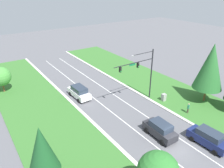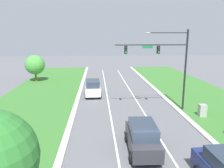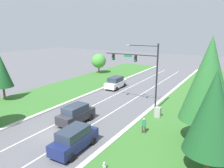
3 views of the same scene
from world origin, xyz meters
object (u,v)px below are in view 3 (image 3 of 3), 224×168
at_px(utility_cabinet, 158,112).
at_px(conifer_far_right_tree, 209,79).
at_px(conifer_near_right_tree, 213,112).
at_px(conifer_mid_left_tree, 1,71).
at_px(traffic_signal_mast, 142,66).
at_px(white_suv, 116,82).
at_px(oak_near_left_tree, 99,61).
at_px(fire_hydrant, 104,166).
at_px(pedestrian, 144,125).
at_px(charcoal_suv, 76,114).
at_px(navy_suv, 74,139).

height_order(utility_cabinet, conifer_far_right_tree, conifer_far_right_tree).
bearing_deg(conifer_near_right_tree, conifer_mid_left_tree, 173.94).
relative_size(traffic_signal_mast, white_suv, 1.69).
xyz_separation_m(oak_near_left_tree, conifer_far_right_tree, (26.96, -22.73, 3.11)).
distance_m(utility_cabinet, conifer_mid_left_tree, 22.84).
bearing_deg(white_suv, traffic_signal_mast, -42.93).
distance_m(fire_hydrant, conifer_far_right_tree, 11.33).
bearing_deg(conifer_near_right_tree, traffic_signal_mast, 132.73).
bearing_deg(conifer_mid_left_tree, conifer_near_right_tree, -6.06).
distance_m(oak_near_left_tree, conifer_mid_left_tree, 24.31).
bearing_deg(fire_hydrant, conifer_mid_left_tree, 163.65).
bearing_deg(utility_cabinet, fire_hydrant, -90.08).
relative_size(pedestrian, conifer_far_right_tree, 0.17).
bearing_deg(utility_cabinet, pedestrian, -87.63).
bearing_deg(traffic_signal_mast, white_suv, 138.85).
bearing_deg(oak_near_left_tree, conifer_near_right_tree, -44.29).
bearing_deg(utility_cabinet, oak_near_left_tree, 138.51).
bearing_deg(oak_near_left_tree, white_suv, -43.56).
relative_size(pedestrian, conifer_near_right_tree, 0.22).
bearing_deg(white_suv, oak_near_left_tree, 134.65).
height_order(white_suv, conifer_mid_left_tree, conifer_mid_left_tree).
distance_m(fire_hydrant, oak_near_left_tree, 37.46).
xyz_separation_m(traffic_signal_mast, charcoal_suv, (-4.19, -8.46, -4.62)).
distance_m(navy_suv, fire_hydrant, 3.97).
relative_size(fire_hydrant, conifer_far_right_tree, 0.07).
bearing_deg(pedestrian, conifer_near_right_tree, 136.25).
distance_m(conifer_near_right_tree, conifer_mid_left_tree, 28.66).
bearing_deg(fire_hydrant, charcoal_suv, 143.01).
relative_size(traffic_signal_mast, fire_hydrant, 12.36).
height_order(pedestrian, fire_hydrant, pedestrian).
bearing_deg(oak_near_left_tree, conifer_far_right_tree, -40.13).
height_order(charcoal_suv, white_suv, charcoal_suv).
distance_m(conifer_near_right_tree, oak_near_left_tree, 39.12).
distance_m(white_suv, conifer_mid_left_tree, 18.38).
bearing_deg(fire_hydrant, conifer_near_right_tree, 27.00).
xyz_separation_m(traffic_signal_mast, white_suv, (-7.88, 6.89, -4.64)).
distance_m(oak_near_left_tree, conifer_far_right_tree, 35.40).
xyz_separation_m(traffic_signal_mast, oak_near_left_tree, (-18.16, 16.66, -2.67)).
distance_m(pedestrian, conifer_near_right_tree, 8.36).
relative_size(white_suv, fire_hydrant, 7.30).
bearing_deg(pedestrian, conifer_mid_left_tree, -12.63).
bearing_deg(conifer_mid_left_tree, charcoal_suv, -3.41).
bearing_deg(traffic_signal_mast, pedestrian, -64.13).
height_order(utility_cabinet, conifer_near_right_tree, conifer_near_right_tree).
xyz_separation_m(utility_cabinet, fire_hydrant, (-0.02, -11.79, -0.31)).
height_order(fire_hydrant, conifer_mid_left_tree, conifer_mid_left_tree).
bearing_deg(white_suv, conifer_mid_left_tree, -128.51).
height_order(fire_hydrant, oak_near_left_tree, oak_near_left_tree).
xyz_separation_m(charcoal_suv, conifer_mid_left_tree, (-14.49, 0.86, 3.38)).
height_order(traffic_signal_mast, fire_hydrant, traffic_signal_mast).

